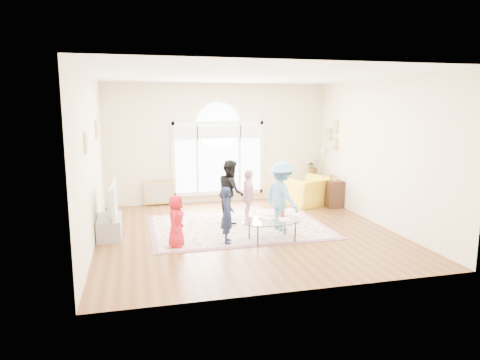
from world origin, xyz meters
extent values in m
plane|color=#5B2F18|center=(0.00, 0.00, 0.00)|extent=(6.00, 6.00, 0.00)
plane|color=beige|center=(0.00, 3.00, 1.60)|extent=(6.00, 0.00, 6.00)
plane|color=beige|center=(0.00, -3.00, 1.60)|extent=(6.00, 0.00, 6.00)
plane|color=beige|center=(-3.00, 0.00, 1.60)|extent=(0.00, 6.00, 6.00)
plane|color=beige|center=(3.00, 0.00, 1.60)|extent=(0.00, 6.00, 6.00)
plane|color=white|center=(0.00, 0.00, 3.20)|extent=(6.00, 6.00, 0.00)
cube|color=white|center=(0.00, 2.96, 0.25)|extent=(2.50, 0.08, 0.10)
cube|color=white|center=(0.00, 2.96, 2.15)|extent=(2.50, 0.08, 0.10)
cube|color=white|center=(-1.22, 2.96, 1.20)|extent=(0.10, 0.08, 2.00)
cube|color=white|center=(1.22, 2.96, 1.20)|extent=(0.10, 0.08, 2.00)
cube|color=#C6E2FF|center=(-0.90, 2.96, 1.20)|extent=(0.55, 0.02, 1.80)
cube|color=#C6E2FF|center=(0.90, 2.96, 1.20)|extent=(0.55, 0.02, 1.80)
cube|color=#C6E2FF|center=(0.00, 2.96, 1.20)|extent=(1.10, 0.02, 1.80)
cylinder|color=#C6E2FF|center=(0.00, 2.96, 2.10)|extent=(1.20, 0.02, 1.20)
cube|color=white|center=(-0.59, 2.95, 1.20)|extent=(0.07, 0.04, 1.80)
cube|color=white|center=(0.59, 2.95, 1.20)|extent=(0.07, 0.04, 1.80)
cube|color=white|center=(-0.90, 2.88, 1.92)|extent=(0.65, 0.12, 0.35)
cube|color=white|center=(0.00, 2.88, 1.92)|extent=(1.20, 0.12, 0.35)
cube|color=white|center=(0.90, 2.88, 1.92)|extent=(0.65, 0.12, 0.35)
cube|color=tan|center=(-2.98, 1.30, 2.10)|extent=(0.03, 0.34, 0.40)
cube|color=#ADA38E|center=(-2.96, 1.30, 2.10)|extent=(0.01, 0.28, 0.34)
cube|color=tan|center=(-2.98, -0.90, 2.00)|extent=(0.03, 0.30, 0.36)
cube|color=#ADA38E|center=(-2.96, -0.90, 2.00)|extent=(0.01, 0.24, 0.30)
cube|color=tan|center=(2.98, 2.05, 2.05)|extent=(0.03, 0.28, 0.34)
cube|color=#ADA38E|center=(2.96, 2.05, 2.05)|extent=(0.01, 0.22, 0.28)
cube|color=tan|center=(2.98, 2.05, 1.62)|extent=(0.03, 0.28, 0.34)
cube|color=#ADA38E|center=(2.96, 2.05, 1.62)|extent=(0.01, 0.22, 0.28)
cube|color=tan|center=(2.98, 2.40, 1.84)|extent=(0.03, 0.26, 0.32)
cube|color=#ADA38E|center=(2.96, 2.40, 1.84)|extent=(0.01, 0.20, 0.26)
cube|color=beige|center=(-0.07, 0.39, 0.01)|extent=(3.60, 2.60, 0.02)
cube|color=#864F5D|center=(-0.07, 0.39, 0.01)|extent=(3.80, 2.80, 0.01)
cube|color=gray|center=(-2.75, 0.30, 0.21)|extent=(0.45, 1.00, 0.42)
imported|color=black|center=(-2.75, 0.30, 0.75)|extent=(0.15, 1.15, 0.66)
cube|color=#5581D1|center=(-2.66, 0.30, 0.75)|extent=(0.02, 0.94, 0.54)
ellipsoid|color=silver|center=(0.34, -0.72, 0.41)|extent=(1.31, 0.92, 0.02)
cylinder|color=black|center=(0.70, -0.46, 0.20)|extent=(0.03, 0.03, 0.40)
cylinder|color=black|center=(-0.08, -0.54, 0.20)|extent=(0.03, 0.03, 0.40)
cylinder|color=black|center=(0.75, -0.90, 0.20)|extent=(0.03, 0.03, 0.40)
cylinder|color=black|center=(-0.03, -0.99, 0.20)|extent=(0.03, 0.03, 0.40)
imported|color=#B2A58C|center=(0.16, -0.69, 0.43)|extent=(0.32, 0.36, 0.03)
imported|color=#B2A58C|center=(0.46, -0.80, 0.43)|extent=(0.23, 0.30, 0.02)
cylinder|color=red|center=(0.60, -0.58, 0.48)|extent=(0.07, 0.07, 0.12)
imported|color=yellow|center=(2.21, 1.99, 0.37)|extent=(1.45, 1.38, 0.74)
cube|color=black|center=(2.78, 1.64, 0.35)|extent=(0.40, 0.50, 0.70)
cylinder|color=black|center=(2.67, 2.01, 0.01)|extent=(0.20, 0.20, 0.02)
cylinder|color=#AA8636|center=(2.67, 2.01, 0.68)|extent=(0.02, 0.02, 1.35)
cone|color=#CCB284|center=(2.67, 2.01, 1.40)|extent=(0.28, 0.28, 0.22)
cylinder|color=white|center=(2.70, 2.77, 0.35)|extent=(0.20, 0.20, 0.70)
imported|color=#33722D|center=(2.70, 2.77, 0.91)|extent=(0.43, 0.39, 0.42)
cube|color=tan|center=(-1.63, 2.90, 0.00)|extent=(0.80, 0.14, 0.62)
imported|color=red|center=(-1.51, -0.66, 0.51)|extent=(0.46, 0.56, 0.98)
imported|color=#16203E|center=(-0.54, -0.66, 0.56)|extent=(0.33, 0.44, 1.08)
imported|color=black|center=(-0.16, 0.74, 0.73)|extent=(0.58, 0.72, 1.41)
imported|color=#E7A9BA|center=(0.24, 0.68, 0.61)|extent=(0.40, 0.74, 1.19)
imported|color=#589EC9|center=(0.75, -0.09, 0.75)|extent=(0.82, 1.06, 1.45)
camera|label=1|loc=(-2.19, -8.37, 2.61)|focal=32.00mm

